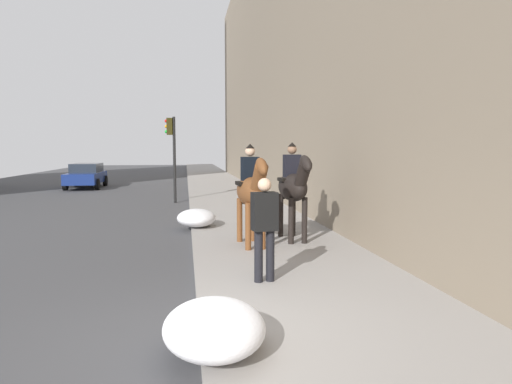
% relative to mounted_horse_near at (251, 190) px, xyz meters
% --- Properties ---
extents(sidewalk_slab, '(120.00, 3.71, 0.12)m').
position_rel_mounted_horse_near_xyz_m(sidewalk_slab, '(-4.69, -0.55, -1.32)').
color(sidewalk_slab, gray).
rests_on(sidewalk_slab, ground).
extents(mounted_horse_near, '(2.15, 0.68, 2.28)m').
position_rel_mounted_horse_near_xyz_m(mounted_horse_near, '(0.00, 0.00, 0.00)').
color(mounted_horse_near, brown).
rests_on(mounted_horse_near, sidewalk_slab).
extents(mounted_horse_far, '(2.15, 0.64, 2.32)m').
position_rel_mounted_horse_near_xyz_m(mounted_horse_far, '(0.46, -1.07, 0.04)').
color(mounted_horse_far, black).
rests_on(mounted_horse_far, sidewalk_slab).
extents(pedestrian_greeting, '(0.31, 0.43, 1.70)m').
position_rel_mounted_horse_near_xyz_m(pedestrian_greeting, '(-2.69, 0.19, -0.29)').
color(pedestrian_greeting, black).
rests_on(pedestrian_greeting, sidewalk_slab).
extents(car_near_lane, '(4.47, 1.96, 1.44)m').
position_rel_mounted_horse_near_xyz_m(car_near_lane, '(17.59, 7.20, -0.62)').
color(car_near_lane, navy).
rests_on(car_near_lane, ground).
extents(traffic_light_near_curb, '(0.20, 0.44, 3.62)m').
position_rel_mounted_horse_near_xyz_m(traffic_light_near_curb, '(9.40, 1.98, 1.06)').
color(traffic_light_near_curb, black).
rests_on(traffic_light_near_curb, ground).
extents(snow_pile_near, '(1.44, 1.11, 0.50)m').
position_rel_mounted_horse_near_xyz_m(snow_pile_near, '(-5.05, 1.16, -1.01)').
color(snow_pile_near, white).
rests_on(snow_pile_near, sidewalk_slab).
extents(snow_pile_far, '(1.40, 1.08, 0.49)m').
position_rel_mounted_horse_near_xyz_m(snow_pile_far, '(2.73, 1.16, -1.02)').
color(snow_pile_far, white).
rests_on(snow_pile_far, sidewalk_slab).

